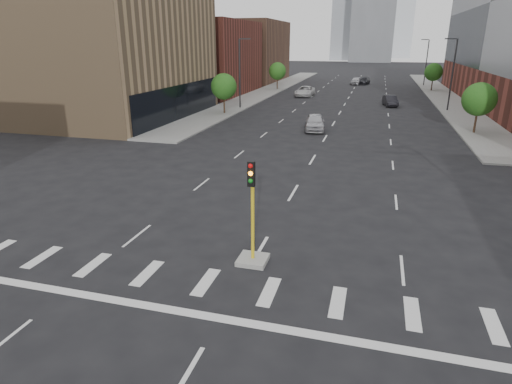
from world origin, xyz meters
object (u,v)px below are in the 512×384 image
at_px(car_far_left, 305,91).
at_px(car_near_left, 315,122).
at_px(car_mid_right, 390,101).
at_px(car_deep_right, 364,81).
at_px(car_distant, 356,81).
at_px(median_traffic_signal, 253,241).

bearing_deg(car_far_left, car_near_left, -76.84).
bearing_deg(car_mid_right, car_deep_right, 89.09).
height_order(car_mid_right, car_far_left, car_far_left).
distance_m(car_mid_right, car_distant, 31.86).
relative_size(car_far_left, car_distant, 1.26).
bearing_deg(car_far_left, car_mid_right, -29.18).
relative_size(car_near_left, car_distant, 1.06).
xyz_separation_m(car_deep_right, car_distant, (-1.55, -0.65, 0.08)).
height_order(car_mid_right, car_deep_right, car_mid_right).
xyz_separation_m(car_near_left, car_far_left, (-5.72, 28.54, -0.03)).
height_order(median_traffic_signal, car_distant, median_traffic_signal).
xyz_separation_m(median_traffic_signal, car_near_left, (-1.50, 28.63, -0.13)).
bearing_deg(median_traffic_signal, car_distant, 90.04).
bearing_deg(car_deep_right, median_traffic_signal, -81.43).
relative_size(car_near_left, car_far_left, 0.84).
distance_m(car_near_left, car_distant, 51.64).
bearing_deg(car_deep_right, car_far_left, -100.55).
height_order(car_near_left, car_distant, car_near_left).
relative_size(car_far_left, car_deep_right, 1.20).
relative_size(car_mid_right, car_deep_right, 0.92).
height_order(car_near_left, car_deep_right, car_near_left).
bearing_deg(car_far_left, median_traffic_signal, -80.97).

